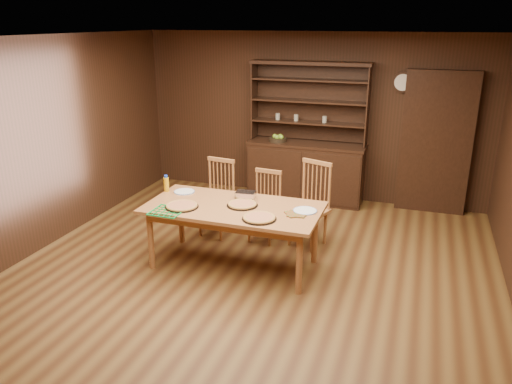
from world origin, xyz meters
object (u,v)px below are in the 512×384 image
(dining_table, at_px, (233,212))
(chair_left, at_px, (218,195))
(juice_bottle, at_px, (166,184))
(china_hutch, at_px, (306,164))
(chair_right, at_px, (312,201))
(chair_center, at_px, (266,204))

(dining_table, relative_size, chair_left, 1.95)
(dining_table, bearing_deg, juice_bottle, 167.22)
(china_hutch, bearing_deg, juice_bottle, -118.24)
(dining_table, bearing_deg, chair_right, 52.44)
(china_hutch, xyz_separation_m, juice_bottle, (-1.23, -2.29, 0.25))
(chair_left, bearing_deg, chair_center, 8.43)
(chair_center, bearing_deg, chair_right, 12.46)
(chair_center, height_order, chair_right, chair_right)
(juice_bottle, bearing_deg, chair_center, 30.00)
(china_hutch, distance_m, dining_table, 2.53)
(dining_table, height_order, chair_center, chair_center)
(dining_table, relative_size, chair_right, 1.84)
(chair_left, distance_m, juice_bottle, 0.81)
(china_hutch, xyz_separation_m, chair_right, (0.45, -1.59, -0.02))
(china_hutch, relative_size, chair_right, 2.00)
(dining_table, height_order, chair_left, chair_left)
(chair_center, bearing_deg, china_hutch, 90.38)
(china_hutch, relative_size, juice_bottle, 10.43)
(chair_left, height_order, juice_bottle, chair_left)
(dining_table, bearing_deg, chair_left, 123.01)
(chair_center, height_order, juice_bottle, juice_bottle)
(china_hutch, xyz_separation_m, chair_center, (-0.14, -1.67, -0.10))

